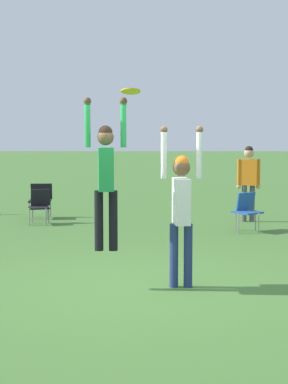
% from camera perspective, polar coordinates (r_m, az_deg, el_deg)
% --- Properties ---
extents(ground_plane, '(120.00, 120.00, 0.00)m').
position_cam_1_polar(ground_plane, '(8.90, -0.56, -8.57)').
color(ground_plane, '#477533').
extents(person_jumping, '(0.58, 0.45, 2.07)m').
position_cam_1_polar(person_jumping, '(8.64, -3.42, 1.93)').
color(person_jumping, black).
rests_on(person_jumping, ground_plane).
extents(person_defending, '(0.59, 0.45, 2.22)m').
position_cam_1_polar(person_defending, '(8.78, 3.33, -0.87)').
color(person_defending, navy).
rests_on(person_defending, ground_plane).
extents(frisbee, '(0.26, 0.26, 0.08)m').
position_cam_1_polar(frisbee, '(8.54, -1.19, 8.94)').
color(frisbee, yellow).
extents(camping_chair_0, '(0.56, 0.61, 0.80)m').
position_cam_1_polar(camping_chair_0, '(15.10, -9.26, -1.03)').
color(camping_chair_0, gray).
rests_on(camping_chair_0, ground_plane).
extents(camping_chair_1, '(0.71, 0.78, 0.83)m').
position_cam_1_polar(camping_chair_1, '(13.96, 9.11, -1.44)').
color(camping_chair_1, gray).
rests_on(camping_chair_1, ground_plane).
extents(camping_chair_2, '(0.57, 0.60, 0.85)m').
position_cam_1_polar(camping_chair_2, '(16.12, -9.18, -0.48)').
color(camping_chair_2, gray).
rests_on(camping_chair_2, ground_plane).
extents(person_spectator_near, '(0.57, 0.33, 1.80)m').
position_cam_1_polar(person_spectator_near, '(15.41, 9.28, 1.43)').
color(person_spectator_near, '#4C4C51').
rests_on(person_spectator_near, ground_plane).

